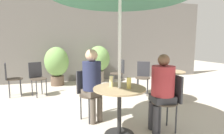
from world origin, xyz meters
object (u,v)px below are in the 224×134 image
object	(u,v)px
bistro_chair_0	(170,97)
bistro_chair_3	(10,76)
bistro_chair_4	(37,75)
bistro_chair_5	(143,74)
beer_glass_1	(111,81)
potted_plant_1	(99,60)
cafe_table_far	(169,80)
seated_person_1	(92,79)
bistro_chair_1	(88,90)
cafe_table_near	(119,100)
bistro_chair_2	(119,71)
beer_glass_0	(129,83)
seated_person_0	(162,86)
potted_plant_0	(57,63)

from	to	relation	value
bistro_chair_0	bistro_chair_3	xyz separation A→B (m)	(-2.88, 2.59, 0.00)
bistro_chair_3	bistro_chair_4	distance (m)	0.64
bistro_chair_0	bistro_chair_5	bearing A→B (deg)	169.76
bistro_chair_3	beer_glass_1	size ratio (longest dim) A/B	5.41
beer_glass_1	potted_plant_1	distance (m)	3.63
cafe_table_far	seated_person_1	size ratio (longest dim) A/B	0.57
bistro_chair_4	bistro_chair_1	bearing A→B (deg)	-90.71
cafe_table_near	bistro_chair_5	size ratio (longest dim) A/B	0.87
beer_glass_1	seated_person_1	bearing A→B (deg)	111.90
bistro_chair_0	beer_glass_1	xyz separation A→B (m)	(-0.90, 0.14, 0.27)
bistro_chair_2	beer_glass_0	bearing A→B (deg)	-18.16
seated_person_0	bistro_chair_4	bearing A→B (deg)	-136.86
seated_person_0	beer_glass_0	world-z (taller)	seated_person_0
bistro_chair_3	seated_person_1	xyz separation A→B (m)	(1.78, -1.95, 0.22)
seated_person_0	beer_glass_0	bearing A→B (deg)	-84.36
bistro_chair_5	beer_glass_0	distance (m)	2.29
beer_glass_0	seated_person_1	bearing A→B (deg)	122.42
cafe_table_far	bistro_chair_0	xyz separation A→B (m)	(-0.79, -1.21, 0.01)
bistro_chair_5	beer_glass_1	world-z (taller)	beer_glass_1
cafe_table_near	beer_glass_0	bearing A→B (deg)	-26.82
bistro_chair_0	bistro_chair_3	distance (m)	3.88
cafe_table_far	beer_glass_0	world-z (taller)	beer_glass_0
bistro_chair_5	seated_person_0	size ratio (longest dim) A/B	0.73
cafe_table_near	cafe_table_far	distance (m)	1.97
bistro_chair_0	bistro_chair_5	xyz separation A→B (m)	(0.48, 1.95, 0.00)
bistro_chair_5	potted_plant_0	xyz separation A→B (m)	(-2.26, 1.66, 0.19)
bistro_chair_2	seated_person_1	size ratio (longest dim) A/B	0.69
bistro_chair_1	potted_plant_0	size ratio (longest dim) A/B	0.70
bistro_chair_0	bistro_chair_1	distance (m)	1.39
cafe_table_far	bistro_chair_1	bearing A→B (deg)	-167.15
bistro_chair_0	bistro_chair_2	bearing A→B (deg)	-177.64
bistro_chair_5	seated_person_0	bearing A→B (deg)	-77.91
cafe_table_near	bistro_chair_2	bearing A→B (deg)	72.32
cafe_table_far	beer_glass_1	distance (m)	2.02
bistro_chair_0	bistro_chair_2	distance (m)	2.74
bistro_chair_4	potted_plant_0	bearing A→B (deg)	34.54
cafe_table_near	bistro_chair_5	bearing A→B (deg)	55.99
bistro_chair_2	seated_person_0	size ratio (longest dim) A/B	0.73
potted_plant_0	bistro_chair_2	bearing A→B (deg)	-25.13
beer_glass_1	potted_plant_1	xyz separation A→B (m)	(0.52, 3.59, -0.02)
bistro_chair_2	bistro_chair_4	bearing A→B (deg)	-88.23
beer_glass_1	bistro_chair_0	bearing A→B (deg)	-9.08
bistro_chair_2	seated_person_1	bearing A→B (deg)	-31.95
bistro_chair_0	seated_person_1	world-z (taller)	seated_person_1
bistro_chair_1	bistro_chair_2	distance (m)	2.32
cafe_table_far	bistro_chair_4	bearing A→B (deg)	156.33
potted_plant_0	potted_plant_1	world-z (taller)	potted_plant_1
cafe_table_near	bistro_chair_0	distance (m)	0.81
bistro_chair_1	potted_plant_1	size ratio (longest dim) A/B	0.68
potted_plant_1	seated_person_1	bearing A→B (deg)	-103.08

